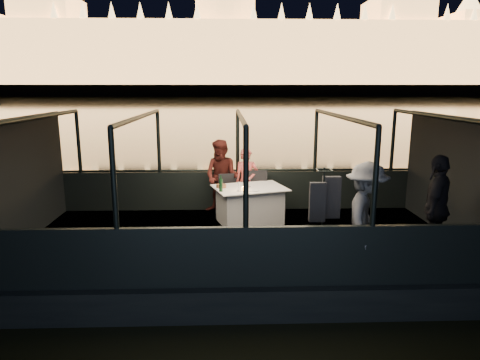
{
  "coord_description": "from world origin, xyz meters",
  "views": [
    {
      "loc": [
        -0.28,
        -7.72,
        3.33
      ],
      "look_at": [
        0.0,
        0.4,
        1.55
      ],
      "focal_mm": 32.0,
      "sensor_mm": 36.0,
      "label": 1
    }
  ],
  "objects_px": {
    "chair_port_left": "(228,197)",
    "person_man_maroon": "(222,181)",
    "coat_stand": "(323,211)",
    "passenger_stripe": "(365,218)",
    "person_woman_coral": "(247,181)",
    "dining_table_central": "(250,205)",
    "passenger_dark": "(436,210)",
    "chair_port_right": "(258,196)",
    "wine_bottle": "(221,184)"
  },
  "relations": [
    {
      "from": "chair_port_left",
      "to": "person_man_maroon",
      "type": "height_order",
      "value": "person_man_maroon"
    },
    {
      "from": "coat_stand",
      "to": "passenger_stripe",
      "type": "xyz_separation_m",
      "value": [
        0.61,
        -0.23,
        -0.05
      ]
    },
    {
      "from": "coat_stand",
      "to": "person_woman_coral",
      "type": "xyz_separation_m",
      "value": [
        -1.06,
        2.98,
        -0.15
      ]
    },
    {
      "from": "dining_table_central",
      "to": "passenger_stripe",
      "type": "distance_m",
      "value": 3.01
    },
    {
      "from": "person_woman_coral",
      "to": "passenger_stripe",
      "type": "bearing_deg",
      "value": -63.36
    },
    {
      "from": "passenger_stripe",
      "to": "passenger_dark",
      "type": "bearing_deg",
      "value": -50.32
    },
    {
      "from": "chair_port_left",
      "to": "dining_table_central",
      "type": "bearing_deg",
      "value": -58.49
    },
    {
      "from": "chair_port_right",
      "to": "coat_stand",
      "type": "distance_m",
      "value": 2.87
    },
    {
      "from": "chair_port_left",
      "to": "passenger_stripe",
      "type": "bearing_deg",
      "value": -68.21
    },
    {
      "from": "person_man_maroon",
      "to": "wine_bottle",
      "type": "relative_size",
      "value": 5.07
    },
    {
      "from": "passenger_stripe",
      "to": "chair_port_right",
      "type": "bearing_deg",
      "value": 48.3
    },
    {
      "from": "dining_table_central",
      "to": "passenger_dark",
      "type": "xyz_separation_m",
      "value": [
        2.95,
        -2.07,
        0.47
      ]
    },
    {
      "from": "wine_bottle",
      "to": "passenger_dark",
      "type": "bearing_deg",
      "value": -26.0
    },
    {
      "from": "chair_port_right",
      "to": "person_man_maroon",
      "type": "distance_m",
      "value": 0.89
    },
    {
      "from": "person_woman_coral",
      "to": "wine_bottle",
      "type": "height_order",
      "value": "person_woman_coral"
    },
    {
      "from": "dining_table_central",
      "to": "passenger_stripe",
      "type": "relative_size",
      "value": 0.84
    },
    {
      "from": "chair_port_right",
      "to": "person_woman_coral",
      "type": "height_order",
      "value": "person_woman_coral"
    },
    {
      "from": "dining_table_central",
      "to": "chair_port_left",
      "type": "distance_m",
      "value": 0.64
    },
    {
      "from": "dining_table_central",
      "to": "person_man_maroon",
      "type": "relative_size",
      "value": 0.86
    },
    {
      "from": "passenger_dark",
      "to": "wine_bottle",
      "type": "distance_m",
      "value": 3.95
    },
    {
      "from": "passenger_dark",
      "to": "coat_stand",
      "type": "bearing_deg",
      "value": -48.74
    },
    {
      "from": "chair_port_right",
      "to": "wine_bottle",
      "type": "xyz_separation_m",
      "value": [
        -0.8,
        -0.79,
        0.47
      ]
    },
    {
      "from": "chair_port_right",
      "to": "person_woman_coral",
      "type": "relative_size",
      "value": 0.66
    },
    {
      "from": "chair_port_left",
      "to": "passenger_dark",
      "type": "bearing_deg",
      "value": -50.25
    },
    {
      "from": "dining_table_central",
      "to": "wine_bottle",
      "type": "bearing_deg",
      "value": -150.32
    },
    {
      "from": "chair_port_left",
      "to": "wine_bottle",
      "type": "distance_m",
      "value": 0.93
    },
    {
      "from": "dining_table_central",
      "to": "chair_port_left",
      "type": "bearing_deg",
      "value": 135.2
    },
    {
      "from": "coat_stand",
      "to": "wine_bottle",
      "type": "xyz_separation_m",
      "value": [
        -1.63,
        1.91,
        0.02
      ]
    },
    {
      "from": "coat_stand",
      "to": "passenger_stripe",
      "type": "relative_size",
      "value": 0.93
    },
    {
      "from": "chair_port_right",
      "to": "wine_bottle",
      "type": "relative_size",
      "value": 2.97
    },
    {
      "from": "passenger_dark",
      "to": "chair_port_right",
      "type": "bearing_deg",
      "value": -96.75
    },
    {
      "from": "chair_port_right",
      "to": "person_man_maroon",
      "type": "bearing_deg",
      "value": 164.21
    },
    {
      "from": "dining_table_central",
      "to": "person_man_maroon",
      "type": "height_order",
      "value": "person_man_maroon"
    },
    {
      "from": "person_man_maroon",
      "to": "passenger_stripe",
      "type": "relative_size",
      "value": 0.97
    },
    {
      "from": "chair_port_right",
      "to": "person_man_maroon",
      "type": "height_order",
      "value": "person_man_maroon"
    },
    {
      "from": "chair_port_right",
      "to": "wine_bottle",
      "type": "distance_m",
      "value": 1.22
    },
    {
      "from": "chair_port_right",
      "to": "passenger_dark",
      "type": "height_order",
      "value": "passenger_dark"
    },
    {
      "from": "chair_port_right",
      "to": "person_man_maroon",
      "type": "xyz_separation_m",
      "value": [
        -0.79,
        0.27,
        0.3
      ]
    },
    {
      "from": "person_man_maroon",
      "to": "passenger_stripe",
      "type": "distance_m",
      "value": 3.9
    },
    {
      "from": "wine_bottle",
      "to": "passenger_stripe",
      "type": "bearing_deg",
      "value": -43.74
    },
    {
      "from": "passenger_stripe",
      "to": "passenger_dark",
      "type": "distance_m",
      "value": 1.37
    },
    {
      "from": "person_man_maroon",
      "to": "dining_table_central",
      "type": "bearing_deg",
      "value": -26.46
    },
    {
      "from": "person_man_maroon",
      "to": "passenger_stripe",
      "type": "height_order",
      "value": "passenger_stripe"
    },
    {
      "from": "person_man_maroon",
      "to": "passenger_dark",
      "type": "bearing_deg",
      "value": -14.04
    },
    {
      "from": "chair_port_left",
      "to": "coat_stand",
      "type": "bearing_deg",
      "value": -74.98
    },
    {
      "from": "person_woman_coral",
      "to": "chair_port_left",
      "type": "bearing_deg",
      "value": -148.24
    },
    {
      "from": "chair_port_right",
      "to": "wine_bottle",
      "type": "height_order",
      "value": "wine_bottle"
    },
    {
      "from": "passenger_dark",
      "to": "wine_bottle",
      "type": "bearing_deg",
      "value": -80.2
    },
    {
      "from": "chair_port_left",
      "to": "passenger_stripe",
      "type": "height_order",
      "value": "passenger_stripe"
    },
    {
      "from": "chair_port_left",
      "to": "chair_port_right",
      "type": "distance_m",
      "value": 0.65
    }
  ]
}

